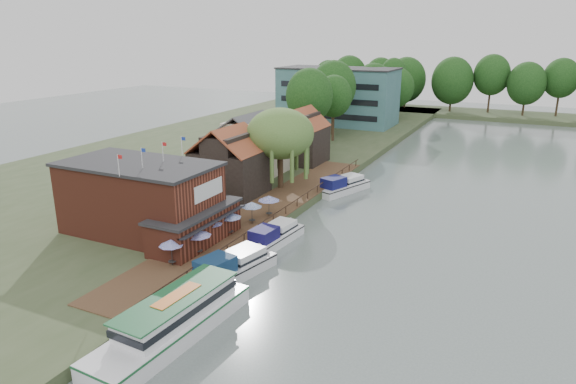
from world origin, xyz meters
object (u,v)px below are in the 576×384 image
at_px(umbrella_0, 172,252).
at_px(umbrella_4, 252,213).
at_px(umbrella_1, 198,242).
at_px(umbrella_5, 269,206).
at_px(tour_boat, 171,318).
at_px(umbrella_2, 212,230).
at_px(cottage_b, 249,144).
at_px(pub, 156,200).
at_px(cottage_c, 301,135).
at_px(cruiser_1, 274,233).
at_px(hotel_block, 338,96).
at_px(willow, 280,149).
at_px(swan, 190,342).
at_px(cottage_a, 230,161).
at_px(cruiser_2, 343,184).
at_px(cruiser_0, 232,264).
at_px(umbrella_3, 230,224).

bearing_deg(umbrella_0, umbrella_4, 84.82).
relative_size(umbrella_1, umbrella_5, 1.02).
bearing_deg(tour_boat, umbrella_2, 116.05).
relative_size(cottage_b, umbrella_2, 4.04).
bearing_deg(pub, cottage_c, 90.00).
bearing_deg(pub, cruiser_1, 27.15).
distance_m(hotel_block, cottage_c, 37.90).
relative_size(willow, umbrella_1, 4.28).
height_order(umbrella_2, umbrella_5, same).
xyz_separation_m(willow, umbrella_1, (2.95, -22.27, -3.93)).
bearing_deg(umbrella_4, cottage_c, 104.06).
bearing_deg(cruiser_1, swan, -75.12).
xyz_separation_m(hotel_block, cottage_a, (7.00, -56.00, -1.90)).
distance_m(umbrella_4, cruiser_2, 18.47).
bearing_deg(cottage_a, cruiser_1, -41.11).
bearing_deg(umbrella_4, umbrella_2, -97.99).
distance_m(umbrella_4, cruiser_1, 3.92).
relative_size(cottage_b, cruiser_2, 0.98).
distance_m(umbrella_1, umbrella_5, 11.81).
bearing_deg(umbrella_4, umbrella_5, 77.83).
height_order(cottage_b, umbrella_1, cottage_b).
relative_size(cruiser_2, tour_boat, 0.71).
bearing_deg(umbrella_2, umbrella_0, -92.22).
distance_m(cruiser_0, cruiser_1, 8.24).
bearing_deg(willow, cottage_a, -131.99).
bearing_deg(cottage_c, cruiser_0, -74.31).
relative_size(umbrella_1, tour_boat, 0.18).
bearing_deg(umbrella_2, umbrella_4, 82.01).
distance_m(umbrella_2, swan, 15.56).
xyz_separation_m(umbrella_2, umbrella_5, (1.44, 8.79, 0.00)).
relative_size(cottage_b, tour_boat, 0.69).
height_order(cottage_b, cottage_c, same).
height_order(cruiser_0, swan, cruiser_0).
bearing_deg(cruiser_2, hotel_block, 131.34).
distance_m(hotel_block, cruiser_2, 49.93).
bearing_deg(umbrella_1, umbrella_3, 90.01).
xyz_separation_m(umbrella_1, umbrella_2, (-0.50, 2.98, 0.00)).
distance_m(willow, umbrella_3, 17.67).
xyz_separation_m(umbrella_2, swan, (7.27, -13.60, -2.07)).
xyz_separation_m(umbrella_1, swan, (6.78, -10.62, -2.07)).
xyz_separation_m(hotel_block, cruiser_0, (18.40, -74.01, -5.91)).
distance_m(umbrella_1, cruiser_0, 4.15).
height_order(cottage_a, umbrella_4, cottage_a).
relative_size(umbrella_2, umbrella_3, 0.99).
height_order(cruiser_0, cruiser_1, cruiser_0).
bearing_deg(cottage_c, tour_boat, -76.04).
relative_size(cottage_a, tour_boat, 0.62).
height_order(pub, cruiser_1, pub).
distance_m(cottage_c, umbrella_0, 39.67).
height_order(willow, umbrella_2, willow).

